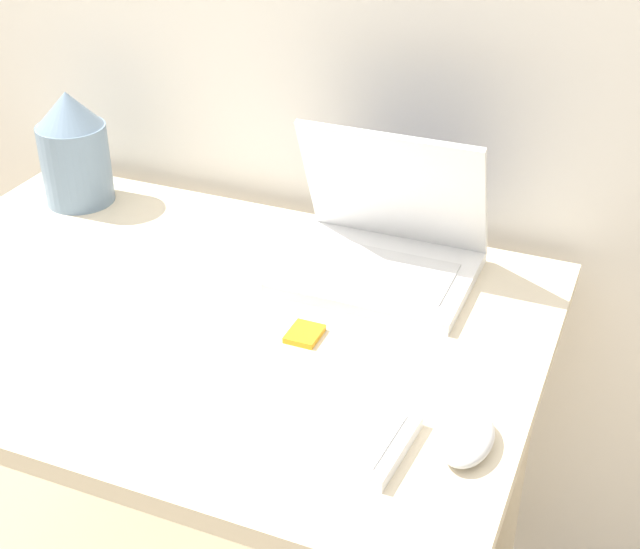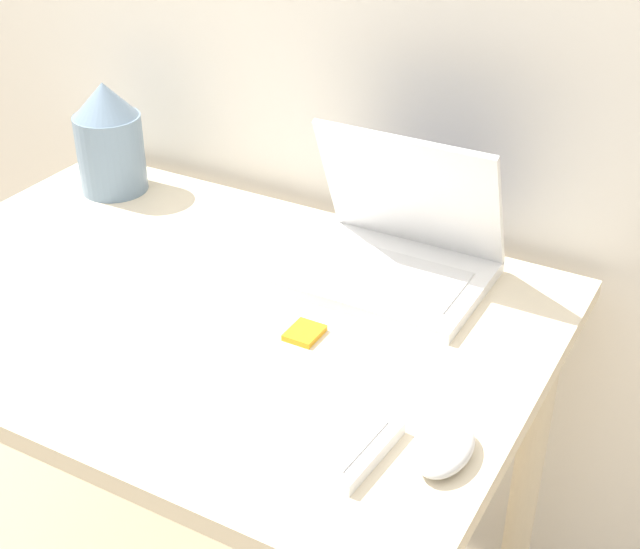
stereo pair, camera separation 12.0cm
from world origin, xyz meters
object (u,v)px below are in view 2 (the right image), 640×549
(mouse, at_px, (445,448))
(vase, at_px, (109,139))
(mp3_player, at_px, (304,333))
(laptop, at_px, (397,247))
(keyboard, at_px, (235,395))

(mouse, distance_m, vase, 0.90)
(vase, height_order, mp3_player, vase)
(laptop, bearing_deg, vase, 177.12)
(mp3_player, bearing_deg, vase, 156.09)
(keyboard, relative_size, mouse, 4.02)
(keyboard, height_order, mp3_player, keyboard)
(keyboard, relative_size, vase, 2.07)
(keyboard, bearing_deg, mp3_player, 88.67)
(laptop, relative_size, keyboard, 0.68)
(keyboard, height_order, mouse, mouse)
(vase, bearing_deg, mouse, -24.98)
(vase, distance_m, mp3_player, 0.61)
(laptop, distance_m, keyboard, 0.39)
(laptop, xyz_separation_m, vase, (-0.59, 0.03, 0.05))
(mouse, relative_size, vase, 0.51)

